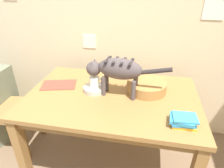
# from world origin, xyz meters

# --- Properties ---
(wall_rear) EXTENTS (4.26, 0.11, 2.50)m
(wall_rear) POSITION_xyz_m (0.00, 2.19, 1.25)
(wall_rear) COLOR beige
(wall_rear) RESTS_ON ground_plane
(dining_table) EXTENTS (1.37, 0.90, 0.75)m
(dining_table) POSITION_xyz_m (0.10, 1.53, 0.67)
(dining_table) COLOR olive
(dining_table) RESTS_ON ground_plane
(cat) EXTENTS (0.66, 0.18, 0.31)m
(cat) POSITION_xyz_m (0.13, 1.55, 0.97)
(cat) COLOR #4E4444
(cat) RESTS_ON dining_table
(saucer_bowl) EXTENTS (0.19, 0.19, 0.04)m
(saucer_bowl) POSITION_xyz_m (-0.06, 1.57, 0.77)
(saucer_bowl) COLOR beige
(saucer_bowl) RESTS_ON dining_table
(coffee_mug) EXTENTS (0.12, 0.08, 0.09)m
(coffee_mug) POSITION_xyz_m (-0.05, 1.57, 0.84)
(coffee_mug) COLOR white
(coffee_mug) RESTS_ON saucer_bowl
(magazine) EXTENTS (0.33, 0.25, 0.01)m
(magazine) POSITION_xyz_m (-0.40, 1.60, 0.76)
(magazine) COLOR #E53E2F
(magazine) RESTS_ON dining_table
(book_stack) EXTENTS (0.17, 0.14, 0.07)m
(book_stack) POSITION_xyz_m (0.62, 1.25, 0.79)
(book_stack) COLOR yellow
(book_stack) RESTS_ON dining_table
(wicker_basket) EXTENTS (0.32, 0.32, 0.08)m
(wicker_basket) POSITION_xyz_m (0.37, 1.65, 0.80)
(wicker_basket) COLOR #A6753E
(wicker_basket) RESTS_ON dining_table
(wooden_chair_far) EXTENTS (0.46, 0.46, 0.95)m
(wooden_chair_far) POSITION_xyz_m (-0.97, 1.55, 0.47)
(wooden_chair_far) COLOR olive
(wooden_chair_far) RESTS_ON ground_plane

